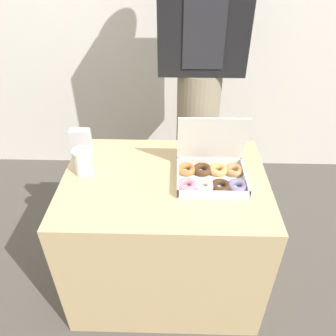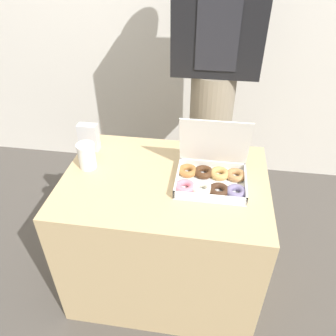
% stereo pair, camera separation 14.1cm
% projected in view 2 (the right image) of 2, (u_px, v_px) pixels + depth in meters
% --- Properties ---
extents(ground_plane, '(14.00, 14.00, 0.00)m').
position_uv_depth(ground_plane, '(165.00, 276.00, 1.86)').
color(ground_plane, '#4C4742').
extents(table, '(0.91, 0.66, 0.70)m').
position_uv_depth(table, '(165.00, 233.00, 1.66)').
color(table, tan).
rests_on(table, ground_plane).
extents(donut_box, '(0.32, 0.25, 0.28)m').
position_uv_depth(donut_box, '(211.00, 175.00, 1.40)').
color(donut_box, white).
rests_on(donut_box, table).
extents(coffee_cup, '(0.08, 0.08, 0.12)m').
position_uv_depth(coffee_cup, '(87.00, 156.00, 1.48)').
color(coffee_cup, white).
rests_on(coffee_cup, table).
extents(napkin_holder, '(0.09, 0.05, 0.14)m').
position_uv_depth(napkin_holder, '(89.00, 137.00, 1.60)').
color(napkin_holder, silver).
rests_on(napkin_holder, table).
extents(person_customer, '(0.46, 0.25, 1.81)m').
position_uv_depth(person_customer, '(215.00, 71.00, 1.76)').
color(person_customer, gray).
rests_on(person_customer, ground_plane).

